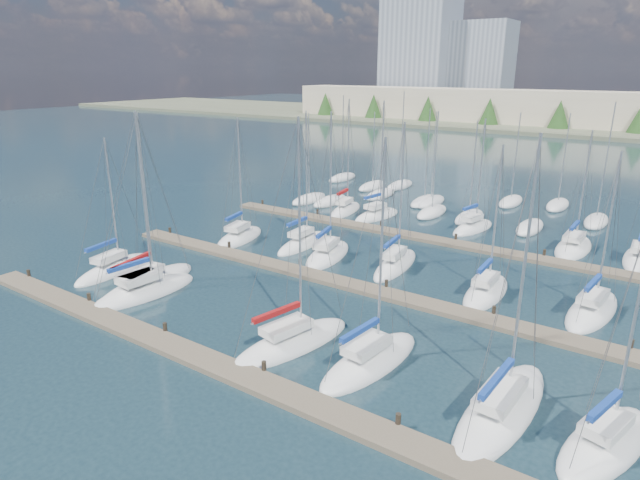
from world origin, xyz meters
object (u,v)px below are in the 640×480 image
Objects in this scene: sailboat_r at (637,259)px; sailboat_h at (240,237)px; sailboat_m at (592,310)px; sailboat_d at (292,342)px; sailboat_o at (377,215)px; sailboat_f at (501,409)px; sailboat_k at (395,265)px; sailboat_l at (486,292)px; sailboat_c at (145,291)px; sailboat_q at (573,248)px; sailboat_p at (473,228)px; sailboat_e at (370,361)px; sailboat_g at (605,443)px; sailboat_b at (146,285)px; sailboat_i at (303,243)px; sailboat_n at (345,210)px; sailboat_a at (114,269)px; sailboat_j at (328,255)px.

sailboat_h is (-32.35, -14.84, -0.01)m from sailboat_r.
sailboat_r is (1.48, 13.39, 0.02)m from sailboat_m.
sailboat_o is (-9.77, 28.24, 0.01)m from sailboat_d.
sailboat_f is 31.96m from sailboat_h.
sailboat_l is at bearing -16.36° from sailboat_k.
sailboat_r is 40.75m from sailboat_c.
sailboat_d is (-10.40, -28.66, 0.01)m from sailboat_q.
sailboat_e is (4.24, -28.79, -0.01)m from sailboat_p.
sailboat_c reaches higher than sailboat_g.
sailboat_g reaches higher than sailboat_q.
sailboat_o reaches higher than sailboat_m.
sailboat_p is 0.89× the size of sailboat_o.
sailboat_c reaches higher than sailboat_r.
sailboat_p is at bearing 174.33° from sailboat_r.
sailboat_l is 0.85× the size of sailboat_b.
sailboat_q is 0.81× the size of sailboat_d.
sailboat_b is (-26.73, 0.23, -0.01)m from sailboat_f.
sailboat_i is 15.98m from sailboat_c.
sailboat_l is at bearing -43.95° from sailboat_n.
sailboat_m is 1.00× the size of sailboat_l.
sailboat_c reaches higher than sailboat_a.
sailboat_p is at bearing 100.70° from sailboat_d.
sailboat_g is (1.26, -27.82, -0.01)m from sailboat_r.
sailboat_o is (4.66, 27.49, 0.03)m from sailboat_b.
sailboat_r is at bearing 5.38° from sailboat_p.
sailboat_i is at bearing 65.72° from sailboat_b.
sailboat_i reaches higher than sailboat_h.
sailboat_f is 1.11× the size of sailboat_k.
sailboat_j is at bearing -176.38° from sailboat_k.
sailboat_a is at bearing -172.30° from sailboat_d.
sailboat_j is at bearing -24.17° from sailboat_i.
sailboat_e reaches higher than sailboat_p.
sailboat_b is at bearing -101.25° from sailboat_n.
sailboat_k is (12.89, -12.75, -0.01)m from sailboat_n.
sailboat_d is (-4.91, -0.81, 0.00)m from sailboat_e.
sailboat_o is (-20.16, -0.42, 0.02)m from sailboat_q.
sailboat_b is 15.45m from sailboat_j.
sailboat_n is 27.43m from sailboat_b.
sailboat_d is (-12.30, -0.51, 0.01)m from sailboat_f.
sailboat_k reaches higher than sailboat_q.
sailboat_r is 32.43m from sailboat_d.
sailboat_f is at bearing -56.64° from sailboat_n.
sailboat_l is at bearing -166.05° from sailboat_m.
sailboat_a is at bearing -175.58° from sailboat_e.
sailboat_r is 0.93× the size of sailboat_e.
sailboat_l is at bearing -13.87° from sailboat_j.
sailboat_r reaches higher than sailboat_q.
sailboat_r is 0.93× the size of sailboat_o.
sailboat_i reaches higher than sailboat_r.
sailboat_c reaches higher than sailboat_i.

